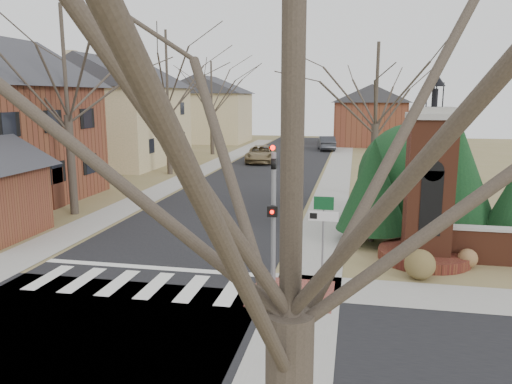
% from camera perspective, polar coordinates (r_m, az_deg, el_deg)
% --- Properties ---
extents(ground, '(120.00, 120.00, 0.00)m').
position_cam_1_polar(ground, '(15.37, -14.78, -11.26)').
color(ground, olive).
rests_on(ground, ground).
extents(main_street, '(8.00, 70.00, 0.01)m').
position_cam_1_polar(main_street, '(35.78, 0.74, 1.74)').
color(main_street, black).
rests_on(main_street, ground).
extents(cross_street, '(120.00, 8.00, 0.01)m').
position_cam_1_polar(cross_street, '(13.00, -20.77, -15.86)').
color(cross_street, black).
rests_on(cross_street, ground).
extents(crosswalk_zone, '(8.00, 2.20, 0.02)m').
position_cam_1_polar(crosswalk_zone, '(16.04, -13.52, -10.21)').
color(crosswalk_zone, silver).
rests_on(crosswalk_zone, ground).
extents(stop_bar, '(8.00, 0.35, 0.02)m').
position_cam_1_polar(stop_bar, '(17.32, -11.43, -8.51)').
color(stop_bar, silver).
rests_on(stop_bar, ground).
extents(sidewalk_right_main, '(2.00, 60.00, 0.02)m').
position_cam_1_polar(sidewalk_right_main, '(35.21, 9.09, 1.47)').
color(sidewalk_right_main, gray).
rests_on(sidewalk_right_main, ground).
extents(sidewalk_left, '(2.00, 60.00, 0.02)m').
position_cam_1_polar(sidewalk_left, '(37.08, -7.18, 1.99)').
color(sidewalk_left, gray).
rests_on(sidewalk_left, ground).
extents(curb_apron, '(2.40, 2.40, 0.02)m').
position_cam_1_polar(curb_apron, '(14.96, 4.13, -11.50)').
color(curb_apron, brown).
rests_on(curb_apron, ground).
extents(traffic_signal_pole, '(0.28, 0.41, 4.50)m').
position_cam_1_polar(traffic_signal_pole, '(13.83, 2.00, -2.13)').
color(traffic_signal_pole, slate).
rests_on(traffic_signal_pole, ground).
extents(sign_post, '(0.90, 0.07, 2.75)m').
position_cam_1_polar(sign_post, '(15.21, 7.67, -3.49)').
color(sign_post, slate).
rests_on(sign_post, ground).
extents(brick_gate_monument, '(3.20, 3.20, 6.47)m').
position_cam_1_polar(brick_gate_monument, '(18.25, 19.06, -0.88)').
color(brick_gate_monument, brown).
rests_on(brick_gate_monument, ground).
extents(house_stucco_left, '(9.80, 12.80, 9.28)m').
position_cam_1_polar(house_stucco_left, '(44.47, -15.59, 9.09)').
color(house_stucco_left, beige).
rests_on(house_stucco_left, ground).
extents(house_distant_left, '(10.80, 8.80, 8.53)m').
position_cam_1_polar(house_distant_left, '(63.49, -5.70, 9.55)').
color(house_distant_left, beige).
rests_on(house_distant_left, ground).
extents(house_distant_right, '(8.80, 8.80, 7.30)m').
position_cam_1_polar(house_distant_right, '(60.78, 12.89, 8.70)').
color(house_distant_right, brown).
rests_on(house_distant_right, ground).
extents(evergreen_near, '(2.80, 2.80, 4.10)m').
position_cam_1_polar(evergreen_near, '(20.03, 13.23, 0.83)').
color(evergreen_near, '#473D33').
rests_on(evergreen_near, ground).
extents(evergreen_mid, '(3.40, 3.40, 4.70)m').
position_cam_1_polar(evergreen_mid, '(21.54, 21.98, 1.82)').
color(evergreen_mid, '#473D33').
rests_on(evergreen_mid, ground).
extents(evergreen_mass, '(4.80, 4.80, 4.80)m').
position_cam_1_polar(evergreen_mass, '(22.61, 17.62, 1.99)').
color(evergreen_mass, black).
rests_on(evergreen_mass, ground).
extents(bare_tree_0, '(8.05, 8.05, 11.15)m').
position_cam_1_polar(bare_tree_0, '(25.64, -21.14, 14.66)').
color(bare_tree_0, '#473D33').
rests_on(bare_tree_0, ground).
extents(bare_tree_1, '(8.40, 8.40, 11.64)m').
position_cam_1_polar(bare_tree_1, '(37.32, -10.19, 14.32)').
color(bare_tree_1, '#473D33').
rests_on(bare_tree_1, ground).
extents(bare_tree_2, '(7.35, 7.35, 10.19)m').
position_cam_1_polar(bare_tree_2, '(49.75, -5.13, 12.39)').
color(bare_tree_2, '#473D33').
rests_on(bare_tree_2, ground).
extents(bare_tree_3, '(7.00, 7.00, 9.70)m').
position_cam_1_polar(bare_tree_3, '(28.76, 13.69, 12.57)').
color(bare_tree_3, '#473D33').
rests_on(bare_tree_3, ground).
extents(bare_tree_4, '(6.65, 6.65, 9.21)m').
position_cam_1_polar(bare_tree_4, '(3.81, 4.39, 20.65)').
color(bare_tree_4, '#473D33').
rests_on(bare_tree_4, ground).
extents(pickup_truck, '(2.93, 5.46, 1.46)m').
position_cam_1_polar(pickup_truck, '(43.60, 0.57, 4.36)').
color(pickup_truck, olive).
rests_on(pickup_truck, ground).
extents(distant_car, '(2.31, 4.78, 1.51)m').
position_cam_1_polar(distant_car, '(54.18, 8.05, 5.56)').
color(distant_car, '#313339').
rests_on(distant_car, ground).
extents(dry_shrub_left, '(0.97, 0.97, 0.97)m').
position_cam_1_polar(dry_shrub_left, '(16.71, 18.22, -7.87)').
color(dry_shrub_left, brown).
rests_on(dry_shrub_left, ground).
extents(dry_shrub_right, '(0.66, 0.66, 0.66)m').
position_cam_1_polar(dry_shrub_right, '(18.39, 23.03, -6.99)').
color(dry_shrub_right, brown).
rests_on(dry_shrub_right, ground).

